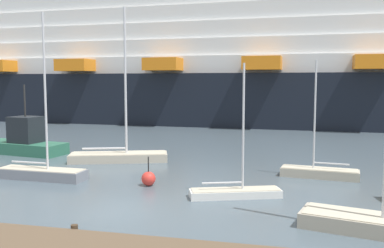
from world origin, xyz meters
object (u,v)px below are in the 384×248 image
(sailboat_3, at_px, (319,171))
(cruise_ship, at_px, (182,68))
(fishing_boat_0, at_px, (24,141))
(sailboat_2, at_px, (236,191))
(channel_buoy_0, at_px, (149,179))
(sailboat_0, at_px, (42,171))
(sailboat_5, at_px, (119,154))

(sailboat_3, relative_size, cruise_ship, 0.06)
(sailboat_3, bearing_deg, fishing_boat_0, -1.76)
(cruise_ship, bearing_deg, fishing_boat_0, -97.27)
(sailboat_2, distance_m, channel_buoy_0, 4.87)
(sailboat_0, xyz_separation_m, sailboat_3, (15.13, 3.93, -0.10))
(sailboat_2, distance_m, cruise_ship, 40.10)
(sailboat_3, distance_m, channel_buoy_0, 9.69)
(sailboat_5, height_order, channel_buoy_0, sailboat_5)
(sailboat_0, height_order, sailboat_3, sailboat_0)
(sailboat_0, relative_size, sailboat_3, 1.38)
(cruise_ship, bearing_deg, sailboat_2, -69.63)
(sailboat_5, xyz_separation_m, channel_buoy_0, (4.19, -6.02, -0.09))
(sailboat_5, distance_m, fishing_boat_0, 8.34)
(sailboat_5, bearing_deg, sailboat_3, -27.47)
(sailboat_0, height_order, fishing_boat_0, sailboat_0)
(sailboat_3, xyz_separation_m, sailboat_5, (-13.01, 2.01, 0.12))
(sailboat_3, xyz_separation_m, channel_buoy_0, (-8.82, -4.01, 0.03))
(sailboat_2, bearing_deg, sailboat_0, 153.67)
(fishing_boat_0, relative_size, channel_buoy_0, 4.63)
(sailboat_5, bearing_deg, sailboat_2, -57.67)
(sailboat_0, bearing_deg, sailboat_3, 16.65)
(sailboat_0, bearing_deg, sailboat_5, 72.47)
(sailboat_5, bearing_deg, fishing_boat_0, 152.18)
(fishing_boat_0, distance_m, channel_buoy_0, 14.43)
(channel_buoy_0, bearing_deg, fishing_boat_0, 149.39)
(sailboat_3, distance_m, cruise_ship, 36.89)
(sailboat_3, bearing_deg, sailboat_5, -1.62)
(channel_buoy_0, relative_size, cruise_ship, 0.01)
(sailboat_3, bearing_deg, sailboat_0, 21.71)
(cruise_ship, bearing_deg, sailboat_0, -85.79)
(sailboat_2, xyz_separation_m, sailboat_3, (4.10, 5.20, 0.03))
(fishing_boat_0, bearing_deg, sailboat_5, 0.11)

